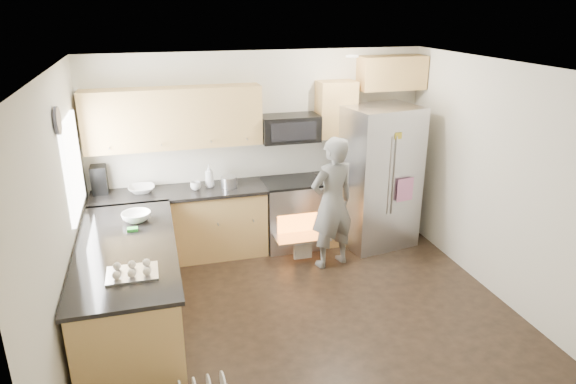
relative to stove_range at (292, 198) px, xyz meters
name	(u,v)px	position (x,y,z in m)	size (l,w,h in m)	color
ground	(303,313)	(-0.35, -1.69, -0.68)	(4.50, 4.50, 0.00)	black
room_shell	(300,165)	(-0.39, -1.68, 1.00)	(4.54, 4.04, 2.62)	beige
back_cabinet_run	(221,183)	(-0.94, 0.06, 0.29)	(4.45, 0.64, 2.50)	tan
peninsula	(131,286)	(-2.10, -1.44, -0.21)	(0.96, 2.36, 1.02)	tan
stove_range	(292,198)	(0.00, 0.00, 0.00)	(0.76, 0.97, 1.79)	#B7B7BC
refrigerator	(379,177)	(1.15, -0.24, 0.28)	(1.05, 0.88, 1.91)	#B7B7BC
person	(332,203)	(0.32, -0.70, 0.16)	(0.61, 0.40, 1.68)	slate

